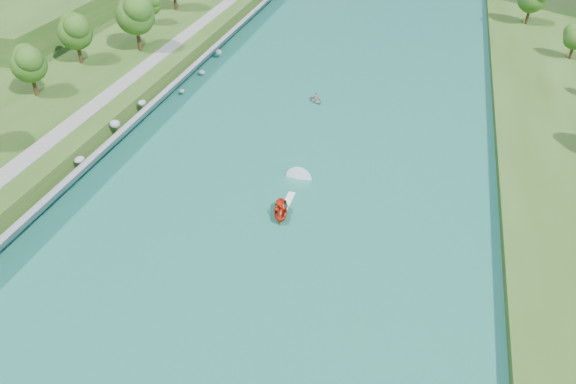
% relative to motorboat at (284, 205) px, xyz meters
% --- Properties ---
extents(ground, '(260.00, 260.00, 0.00)m').
position_rel_motorboat_xyz_m(ground, '(-1.75, -11.45, -0.81)').
color(ground, '#2D5119').
rests_on(ground, ground).
extents(river_water, '(55.00, 240.00, 0.10)m').
position_rel_motorboat_xyz_m(river_water, '(-1.75, 8.55, -0.76)').
color(river_water, '#1A6654').
rests_on(river_water, ground).
extents(riprap_bank, '(3.79, 236.00, 4.36)m').
position_rel_motorboat_xyz_m(riprap_bank, '(-27.60, 7.50, 0.99)').
color(riprap_bank, slate).
rests_on(riprap_bank, ground).
extents(riverside_path, '(3.00, 200.00, 0.10)m').
position_rel_motorboat_xyz_m(riverside_path, '(-34.25, 8.55, 2.74)').
color(riverside_path, gray).
rests_on(riverside_path, berm_west).
extents(motorboat, '(3.60, 19.02, 2.09)m').
position_rel_motorboat_xyz_m(motorboat, '(0.00, 0.00, 0.00)').
color(motorboat, red).
rests_on(motorboat, river_water).
extents(raft, '(3.74, 3.92, 1.59)m').
position_rel_motorboat_xyz_m(raft, '(-3.24, 31.70, -0.33)').
color(raft, gray).
rests_on(raft, river_water).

